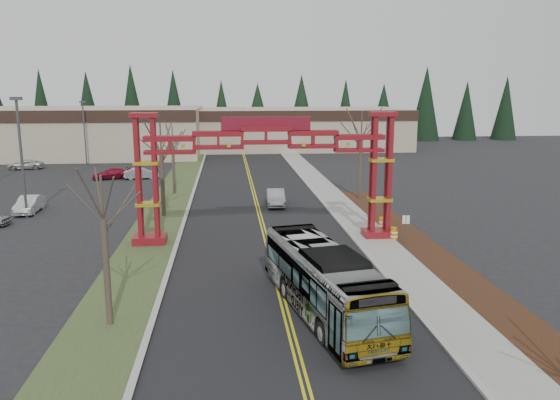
{
  "coord_description": "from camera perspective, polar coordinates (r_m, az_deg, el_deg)",
  "views": [
    {
      "loc": [
        -2.6,
        -18.71,
        10.4
      ],
      "look_at": [
        0.43,
        12.62,
        4.0
      ],
      "focal_mm": 35.0,
      "sensor_mm": 36.0,
      "label": 1
    }
  ],
  "objects": [
    {
      "name": "gateway_arch",
      "position": [
        37.07,
        -1.47,
        4.65
      ],
      "size": [
        18.2,
        1.6,
        8.9
      ],
      "color": "maroon",
      "rests_on": "ground"
    },
    {
      "name": "bare_tree_median_far",
      "position": [
        55.39,
        -11.14,
        5.57
      ],
      "size": [
        2.94,
        2.94,
        6.86
      ],
      "color": "#382D26",
      "rests_on": "ground"
    },
    {
      "name": "retail_building_east",
      "position": [
        99.71,
        1.76,
        7.53
      ],
      "size": [
        38.0,
        20.3,
        7.0
      ],
      "color": "tan",
      "rests_on": "ground"
    },
    {
      "name": "ground",
      "position": [
        21.56,
        2.2,
        -17.34
      ],
      "size": [
        200.0,
        200.0,
        0.0
      ],
      "primitive_type": "plane",
      "color": "black",
      "rests_on": "ground"
    },
    {
      "name": "bare_tree_right_far",
      "position": [
        52.27,
        8.5,
        6.71
      ],
      "size": [
        3.43,
        3.43,
        8.46
      ],
      "color": "#382D26",
      "rests_on": "ground"
    },
    {
      "name": "lane_line_left",
      "position": [
        44.99,
        -2.22,
        -1.85
      ],
      "size": [
        0.12,
        100.0,
        0.01
      ],
      "primitive_type": "cube",
      "color": "gold",
      "rests_on": "road"
    },
    {
      "name": "retail_building_west",
      "position": [
        94.95,
        -22.44,
        6.62
      ],
      "size": [
        46.0,
        22.3,
        7.5
      ],
      "color": "tan",
      "rests_on": "ground"
    },
    {
      "name": "curb_right",
      "position": [
        45.76,
        5.65,
        -1.6
      ],
      "size": [
        0.3,
        110.0,
        0.15
      ],
      "primitive_type": "cube",
      "color": "#A6A7A1",
      "rests_on": "ground"
    },
    {
      "name": "bare_tree_median_near",
      "position": [
        24.74,
        -17.99,
        -1.97
      ],
      "size": [
        2.91,
        2.91,
        6.83
      ],
      "color": "#382D26",
      "rests_on": "ground"
    },
    {
      "name": "barrel_north",
      "position": [
        44.72,
        9.53,
        -1.47
      ],
      "size": [
        0.53,
        0.53,
        0.97
      ],
      "color": "orange",
      "rests_on": "ground"
    },
    {
      "name": "silver_sedan",
      "position": [
        49.59,
        -0.46,
        0.25
      ],
      "size": [
        1.71,
        4.51,
        1.47
      ],
      "primitive_type": "imported",
      "rotation": [
        0.0,
        0.0,
        -0.04
      ],
      "color": "#A5A8AD",
      "rests_on": "ground"
    },
    {
      "name": "curb_left",
      "position": [
        45.05,
        -9.9,
        -1.93
      ],
      "size": [
        0.3,
        110.0,
        0.15
      ],
      "primitive_type": "cube",
      "color": "#A6A7A1",
      "rests_on": "ground"
    },
    {
      "name": "transit_bus",
      "position": [
        25.89,
        4.65,
        -8.4
      ],
      "size": [
        4.81,
        11.81,
        3.21
      ],
      "primitive_type": "imported",
      "rotation": [
        0.0,
        0.0,
        0.19
      ],
      "color": "#B6BABE",
      "rests_on": "ground"
    },
    {
      "name": "light_pole_near",
      "position": [
        48.82,
        -25.46,
        4.84
      ],
      "size": [
        0.85,
        0.43,
        9.82
      ],
      "color": "#3F3F44",
      "rests_on": "ground"
    },
    {
      "name": "street_sign",
      "position": [
        37.68,
        13.01,
        -2.46
      ],
      "size": [
        0.48,
        0.12,
        2.09
      ],
      "color": "#3F3F44",
      "rests_on": "ground"
    },
    {
      "name": "grass_median",
      "position": [
        45.24,
        -12.24,
        -2.01
      ],
      "size": [
        4.0,
        110.0,
        0.08
      ],
      "primitive_type": "cube",
      "color": "#374824",
      "rests_on": "ground"
    },
    {
      "name": "parked_car_mid_a",
      "position": [
        67.4,
        -17.22,
        2.64
      ],
      "size": [
        4.7,
        3.09,
        1.27
      ],
      "primitive_type": "imported",
      "rotation": [
        0.0,
        0.0,
        5.04
      ],
      "color": "maroon",
      "rests_on": "ground"
    },
    {
      "name": "barrel_mid",
      "position": [
        41.77,
        10.64,
        -2.44
      ],
      "size": [
        0.52,
        0.52,
        0.96
      ],
      "color": "orange",
      "rests_on": "ground"
    },
    {
      "name": "light_pole_far",
      "position": [
        80.72,
        -19.78,
        7.06
      ],
      "size": [
        0.76,
        0.38,
        8.82
      ],
      "color": "#3F3F44",
      "rests_on": "ground"
    },
    {
      "name": "barrel_south",
      "position": [
        38.97,
        11.83,
        -3.5
      ],
      "size": [
        0.52,
        0.52,
        0.96
      ],
      "color": "orange",
      "rests_on": "ground"
    },
    {
      "name": "sidewalk_right",
      "position": [
        46.06,
        7.42,
        -1.56
      ],
      "size": [
        2.6,
        110.0,
        0.14
      ],
      "primitive_type": "cube",
      "color": "gray",
      "rests_on": "ground"
    },
    {
      "name": "parked_car_far_b",
      "position": [
        79.83,
        -25.08,
        3.37
      ],
      "size": [
        4.56,
        2.36,
        1.23
      ],
      "primitive_type": "imported",
      "rotation": [
        0.0,
        0.0,
        4.79
      ],
      "color": "silver",
      "rests_on": "ground"
    },
    {
      "name": "parked_car_far_a",
      "position": [
        66.5,
        -14.28,
        2.72
      ],
      "size": [
        4.17,
        1.97,
        1.32
      ],
      "primitive_type": "imported",
      "rotation": [
        0.0,
        0.0,
        1.72
      ],
      "color": "#B1B2B9",
      "rests_on": "ground"
    },
    {
      "name": "conifer_treeline",
      "position": [
        110.82,
        -4.11,
        9.44
      ],
      "size": [
        116.1,
        5.6,
        13.0
      ],
      "color": "black",
      "rests_on": "ground"
    },
    {
      "name": "bare_tree_median_mid",
      "position": [
        45.74,
        -12.32,
        5.08
      ],
      "size": [
        3.51,
        3.51,
        7.84
      ],
      "color": "#382D26",
      "rests_on": "ground"
    },
    {
      "name": "landscape_strip",
      "position": [
        33.09,
        17.7,
        -7.27
      ],
      "size": [
        2.6,
        50.0,
        0.12
      ],
      "primitive_type": "cube",
      "color": "black",
      "rests_on": "ground"
    },
    {
      "name": "lane_line_right",
      "position": [
        45.01,
        -1.91,
        -1.84
      ],
      "size": [
        0.12,
        100.0,
        0.01
      ],
      "primitive_type": "cube",
      "color": "gold",
      "rests_on": "road"
    },
    {
      "name": "road",
      "position": [
        45.0,
        -2.06,
        -1.86
      ],
      "size": [
        12.0,
        110.0,
        0.02
      ],
      "primitive_type": "cube",
      "color": "black",
      "rests_on": "ground"
    },
    {
      "name": "parked_car_near_b",
      "position": [
        51.45,
        -24.73,
        -0.42
      ],
      "size": [
        1.67,
        4.42,
        1.44
      ],
      "primitive_type": "imported",
      "rotation": [
        0.0,
        0.0,
        0.03
      ],
      "color": "silver",
      "rests_on": "ground"
    }
  ]
}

